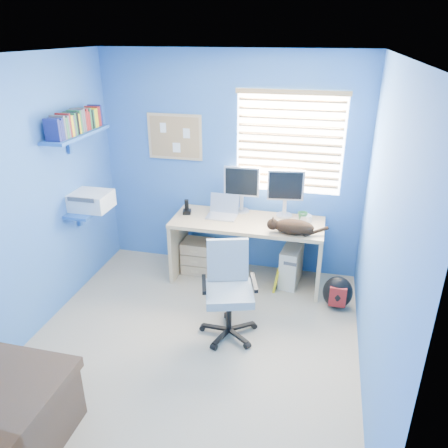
% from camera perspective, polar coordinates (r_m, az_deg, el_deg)
% --- Properties ---
extents(floor, '(3.00, 3.20, 0.00)m').
position_cam_1_polar(floor, '(4.21, -4.21, -15.31)').
color(floor, tan).
rests_on(floor, ground).
extents(ceiling, '(3.00, 3.20, 0.00)m').
position_cam_1_polar(ceiling, '(3.26, -5.61, 21.08)').
color(ceiling, white).
rests_on(ceiling, wall_back).
extents(wall_back, '(3.00, 0.01, 2.50)m').
position_cam_1_polar(wall_back, '(5.00, 0.88, 7.62)').
color(wall_back, '#3E75BC').
rests_on(wall_back, ground).
extents(wall_front, '(3.00, 0.01, 2.50)m').
position_cam_1_polar(wall_front, '(2.30, -17.60, -15.14)').
color(wall_front, '#3E75BC').
rests_on(wall_front, ground).
extents(wall_left, '(0.01, 3.20, 2.50)m').
position_cam_1_polar(wall_left, '(4.24, -24.48, 2.35)').
color(wall_left, '#3E75BC').
rests_on(wall_left, ground).
extents(wall_right, '(0.01, 3.20, 2.50)m').
position_cam_1_polar(wall_right, '(3.42, 19.84, -1.86)').
color(wall_right, '#3E75BC').
rests_on(wall_right, ground).
extents(desk, '(1.67, 0.65, 0.74)m').
position_cam_1_polar(desk, '(4.97, 2.99, -3.49)').
color(desk, tan).
rests_on(desk, floor).
extents(laptop, '(0.33, 0.27, 0.22)m').
position_cam_1_polar(laptop, '(4.86, -0.28, 2.13)').
color(laptop, silver).
rests_on(laptop, desk).
extents(monitor_left, '(0.40, 0.13, 0.54)m').
position_cam_1_polar(monitor_left, '(4.96, 2.34, 4.53)').
color(monitor_left, silver).
rests_on(monitor_left, desk).
extents(monitor_right, '(0.41, 0.18, 0.54)m').
position_cam_1_polar(monitor_right, '(4.88, 8.02, 3.97)').
color(monitor_right, silver).
rests_on(monitor_right, desk).
extents(phone, '(0.11, 0.13, 0.17)m').
position_cam_1_polar(phone, '(4.98, -4.89, 2.28)').
color(phone, black).
rests_on(phone, desk).
extents(mug, '(0.10, 0.09, 0.10)m').
position_cam_1_polar(mug, '(4.86, 10.22, 0.94)').
color(mug, '#236437').
rests_on(mug, desk).
extents(cd_spindle, '(0.13, 0.13, 0.07)m').
position_cam_1_polar(cd_spindle, '(4.86, 10.62, 0.75)').
color(cd_spindle, silver).
rests_on(cd_spindle, desk).
extents(cat, '(0.43, 0.24, 0.15)m').
position_cam_1_polar(cat, '(4.53, 9.10, -0.36)').
color(cat, black).
rests_on(cat, desk).
extents(tower_pc, '(0.24, 0.46, 0.45)m').
position_cam_1_polar(tower_pc, '(5.03, 8.78, -5.28)').
color(tower_pc, beige).
rests_on(tower_pc, floor).
extents(drawer_boxes, '(0.35, 0.28, 0.41)m').
position_cam_1_polar(drawer_boxes, '(5.21, -3.43, -4.20)').
color(drawer_boxes, tan).
rests_on(drawer_boxes, floor).
extents(yellow_book, '(0.03, 0.17, 0.24)m').
position_cam_1_polar(yellow_book, '(4.92, 6.84, -7.29)').
color(yellow_book, yellow).
rests_on(yellow_book, floor).
extents(backpack, '(0.31, 0.23, 0.36)m').
position_cam_1_polar(backpack, '(4.72, 14.62, -8.63)').
color(backpack, black).
rests_on(backpack, floor).
extents(office_chair, '(0.65, 0.65, 0.90)m').
position_cam_1_polar(office_chair, '(4.14, 0.61, -10.11)').
color(office_chair, black).
rests_on(office_chair, floor).
extents(window_blinds, '(1.15, 0.05, 1.10)m').
position_cam_1_polar(window_blinds, '(4.80, 8.53, 10.36)').
color(window_blinds, white).
rests_on(window_blinds, ground).
extents(corkboard, '(0.64, 0.02, 0.52)m').
position_cam_1_polar(corkboard, '(5.09, -6.45, 11.24)').
color(corkboard, tan).
rests_on(corkboard, ground).
extents(wall_shelves, '(0.42, 0.90, 1.05)m').
position_cam_1_polar(wall_shelves, '(4.69, -18.03, 7.65)').
color(wall_shelves, '#2157AB').
rests_on(wall_shelves, ground).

